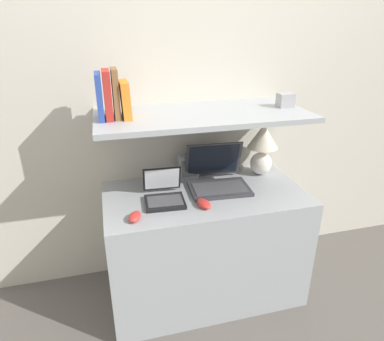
{
  "coord_description": "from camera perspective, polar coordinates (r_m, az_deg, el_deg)",
  "views": [
    {
      "loc": [
        -0.52,
        -1.37,
        1.6
      ],
      "look_at": [
        -0.08,
        0.3,
        0.85
      ],
      "focal_mm": 32.0,
      "sensor_mm": 36.0,
      "label": 1
    }
  ],
  "objects": [
    {
      "name": "ground_plane",
      "position": [
        2.17,
        4.41,
        -24.17
      ],
      "size": [
        12.0,
        12.0,
        0.0
      ],
      "primitive_type": "plane",
      "color": "#56514C"
    },
    {
      "name": "wall_back",
      "position": [
        2.15,
        -0.51,
        12.61
      ],
      "size": [
        6.0,
        0.05,
        2.4
      ],
      "color": "beige",
      "rests_on": "ground_plane"
    },
    {
      "name": "desk",
      "position": [
        2.15,
        2.05,
        -12.09
      ],
      "size": [
        1.15,
        0.6,
        0.7
      ],
      "color": "#999EA3",
      "rests_on": "ground_plane"
    },
    {
      "name": "back_riser",
      "position": [
        2.31,
        -0.18,
        -3.27
      ],
      "size": [
        1.15,
        0.04,
        1.13
      ],
      "color": "beige",
      "rests_on": "ground_plane"
    },
    {
      "name": "shelf",
      "position": [
        1.88,
        1.77,
        9.26
      ],
      "size": [
        1.15,
        0.54,
        0.03
      ],
      "color": "#999EA3",
      "rests_on": "back_riser"
    },
    {
      "name": "table_lamp",
      "position": [
        2.19,
        11.67,
        4.12
      ],
      "size": [
        0.19,
        0.19,
        0.33
      ],
      "color": "white",
      "rests_on": "desk"
    },
    {
      "name": "laptop_large",
      "position": [
        2.03,
        4.26,
        -1.34
      ],
      "size": [
        0.36,
        0.33,
        0.25
      ],
      "color": "#333338",
      "rests_on": "desk"
    },
    {
      "name": "laptop_small",
      "position": [
        1.88,
        -4.7,
        -4.0
      ],
      "size": [
        0.23,
        0.25,
        0.17
      ],
      "color": "black",
      "rests_on": "desk"
    },
    {
      "name": "computer_mouse",
      "position": [
        1.82,
        1.98,
        -5.52
      ],
      "size": [
        0.08,
        0.12,
        0.04
      ],
      "color": "red",
      "rests_on": "desk"
    },
    {
      "name": "second_mouse",
      "position": [
        1.73,
        -9.51,
        -7.6
      ],
      "size": [
        0.09,
        0.11,
        0.04
      ],
      "color": "red",
      "rests_on": "desk"
    },
    {
      "name": "router_box",
      "position": [
        2.12,
        -0.59,
        0.62
      ],
      "size": [
        0.12,
        0.06,
        0.15
      ],
      "color": "gray",
      "rests_on": "desk"
    },
    {
      "name": "book_blue",
      "position": [
        1.78,
        -15.19,
        11.83
      ],
      "size": [
        0.03,
        0.18,
        0.22
      ],
      "color": "#284293",
      "rests_on": "shelf"
    },
    {
      "name": "book_red",
      "position": [
        1.78,
        -13.92,
        12.15
      ],
      "size": [
        0.04,
        0.17,
        0.24
      ],
      "color": "#A82823",
      "rests_on": "shelf"
    },
    {
      "name": "book_brown",
      "position": [
        1.78,
        -12.61,
        12.39
      ],
      "size": [
        0.03,
        0.14,
        0.24
      ],
      "color": "brown",
      "rests_on": "shelf"
    },
    {
      "name": "book_orange",
      "position": [
        1.78,
        -11.07,
        11.54
      ],
      "size": [
        0.05,
        0.17,
        0.18
      ],
      "color": "orange",
      "rests_on": "shelf"
    },
    {
      "name": "shelf_gadget",
      "position": [
        2.06,
        15.31,
        11.22
      ],
      "size": [
        0.09,
        0.07,
        0.08
      ],
      "color": "#99999E",
      "rests_on": "shelf"
    }
  ]
}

